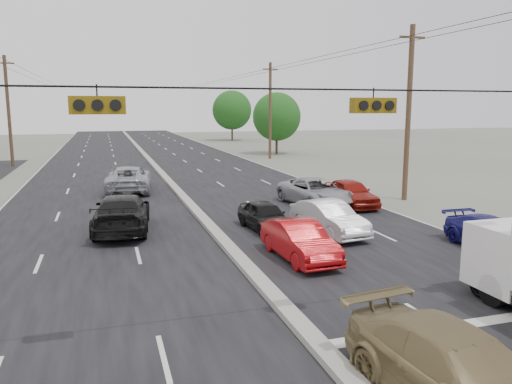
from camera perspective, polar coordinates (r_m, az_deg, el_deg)
ground at (r=12.40m, az=5.96°, el=-16.26°), size 200.00×200.00×0.00m
road_surface at (r=40.85m, az=-10.64°, el=1.88°), size 20.00×160.00×0.02m
center_median at (r=40.83m, az=-10.65°, el=2.02°), size 0.50×160.00×0.20m
utility_pole_left_c at (r=50.89m, az=-26.44°, el=8.32°), size 1.60×0.30×10.00m
utility_pole_right_b at (r=30.40m, az=17.03°, el=8.67°), size 1.60×0.30×10.00m
utility_pole_right_c at (r=53.02m, az=1.63°, el=9.32°), size 1.60×0.30×10.00m
traffic_signals at (r=11.79m, az=12.81°, el=9.83°), size 25.00×0.30×0.54m
tree_right_mid at (r=58.57m, az=2.39°, el=8.60°), size 5.60×5.60×7.14m
tree_right_far at (r=82.81m, az=-2.77°, el=9.33°), size 6.40×6.40×8.16m
tan_sedan at (r=10.05m, az=22.30°, el=-18.84°), size 2.68×5.29×1.47m
red_sedan at (r=17.99m, az=4.99°, el=-5.59°), size 1.69×4.25×1.38m
queue_car_a at (r=22.15m, az=1.05°, el=-2.78°), size 1.86×3.90×1.29m
queue_car_b at (r=21.60m, az=8.31°, el=-3.01°), size 2.07×4.49×1.43m
queue_car_c at (r=27.79m, az=6.86°, el=-0.06°), size 3.15×5.69×1.51m
queue_car_d at (r=21.15m, az=25.26°, el=-4.40°), size 1.83×4.27×1.22m
queue_car_e at (r=27.95m, az=10.77°, el=-0.13°), size 1.82×4.39×1.49m
oncoming_near at (r=22.69m, az=-15.07°, el=-2.34°), size 2.91×5.90×1.65m
oncoming_far at (r=33.37m, az=-14.35°, el=1.45°), size 3.28×6.16×1.65m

